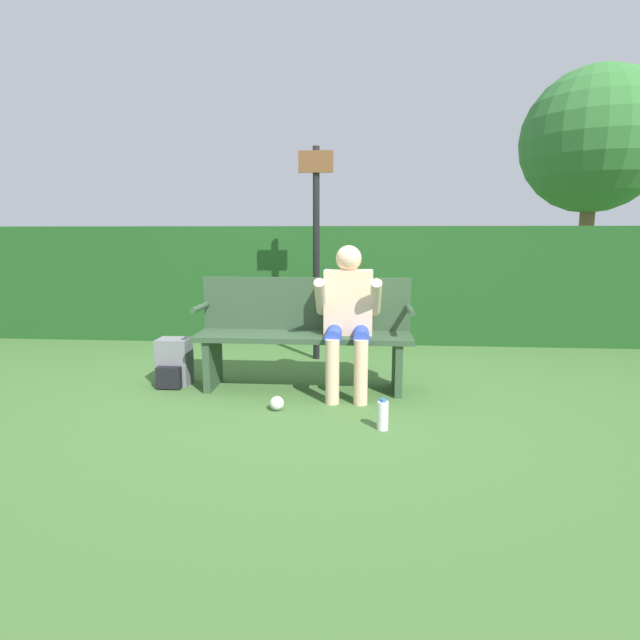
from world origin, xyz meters
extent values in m
plane|color=#426B33|center=(0.00, 0.00, 0.00)|extent=(40.00, 40.00, 0.00)
cube|color=#1E4C1E|center=(0.00, 2.06, 0.71)|extent=(12.00, 0.46, 1.43)
cube|color=#334C33|center=(0.00, 0.00, 0.47)|extent=(1.85, 0.45, 0.05)
cube|color=#334C33|center=(0.00, 0.21, 0.72)|extent=(1.85, 0.04, 0.47)
cube|color=#334C33|center=(-0.80, 0.00, 0.22)|extent=(0.06, 0.41, 0.44)
cube|color=#334C33|center=(0.80, 0.00, 0.22)|extent=(0.06, 0.41, 0.44)
cylinder|color=#334C33|center=(-0.90, 0.00, 0.71)|extent=(0.05, 0.41, 0.05)
cylinder|color=#334C33|center=(0.90, 0.00, 0.71)|extent=(0.05, 0.41, 0.05)
cube|color=beige|center=(0.38, 0.05, 0.76)|extent=(0.41, 0.22, 0.55)
sphere|color=beige|center=(0.38, 0.05, 1.13)|extent=(0.22, 0.22, 0.22)
cylinder|color=#2D47B7|center=(0.27, -0.16, 0.52)|extent=(0.13, 0.40, 0.13)
cylinder|color=#2D47B7|center=(0.49, -0.16, 0.52)|extent=(0.13, 0.40, 0.13)
cylinder|color=beige|center=(0.27, -0.36, 0.26)|extent=(0.11, 0.11, 0.52)
cylinder|color=beige|center=(0.49, -0.36, 0.26)|extent=(0.11, 0.11, 0.52)
cylinder|color=beige|center=(0.15, -0.09, 0.82)|extent=(0.09, 0.33, 0.33)
cylinder|color=beige|center=(0.61, -0.09, 0.82)|extent=(0.09, 0.33, 0.33)
cube|color=slate|center=(-1.17, 0.05, 0.21)|extent=(0.28, 0.22, 0.42)
cube|color=black|center=(-1.17, -0.10, 0.10)|extent=(0.21, 0.08, 0.19)
cylinder|color=white|center=(0.64, -0.87, 0.10)|extent=(0.08, 0.08, 0.20)
cylinder|color=#2D66B2|center=(0.64, -0.87, 0.21)|extent=(0.04, 0.04, 0.02)
cylinder|color=black|center=(0.02, 1.09, 1.11)|extent=(0.07, 0.07, 2.21)
cube|color=brown|center=(0.02, 1.04, 2.06)|extent=(0.35, 0.02, 0.22)
cube|color=black|center=(-4.00, 12.55, 0.50)|extent=(4.19, 2.66, 0.63)
cube|color=#333D4C|center=(-4.00, 12.55, 1.05)|extent=(2.17, 2.01, 0.47)
cylinder|color=black|center=(-2.63, 13.17, 0.30)|extent=(0.62, 0.30, 0.60)
cylinder|color=black|center=(-3.01, 11.41, 0.30)|extent=(0.62, 0.30, 0.60)
cylinder|color=black|center=(-4.98, 13.68, 0.30)|extent=(0.62, 0.30, 0.60)
cylinder|color=black|center=(-5.36, 11.92, 0.30)|extent=(0.62, 0.30, 0.60)
cylinder|color=brown|center=(4.86, 6.04, 1.14)|extent=(0.27, 0.27, 2.28)
sphere|color=#387A38|center=(4.86, 6.04, 3.08)|extent=(2.67, 2.67, 2.67)
sphere|color=silver|center=(-0.15, -0.55, 0.05)|extent=(0.11, 0.11, 0.11)
camera|label=1|loc=(0.47, -4.17, 1.33)|focal=28.00mm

